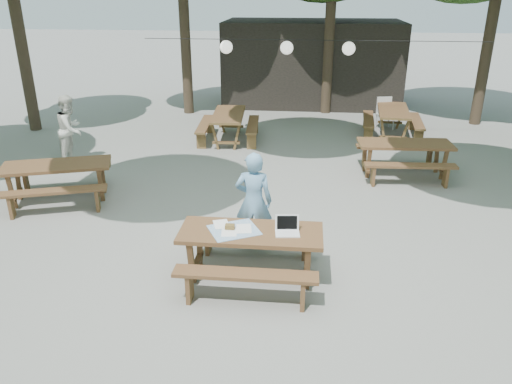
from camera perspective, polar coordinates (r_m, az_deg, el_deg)
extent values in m
plane|color=slate|center=(8.45, 2.64, -5.06)|extent=(80.00, 80.00, 0.00)
cube|color=black|center=(18.15, 6.41, 14.49)|extent=(6.00, 3.00, 2.80)
cube|color=#552E1E|center=(6.97, -0.59, -4.71)|extent=(2.00, 0.80, 0.06)
cube|color=#552E1E|center=(6.55, -1.23, -9.41)|extent=(1.90, 0.28, 0.05)
cube|color=#552E1E|center=(7.67, -0.04, -4.28)|extent=(1.90, 0.28, 0.05)
cube|color=#552E1E|center=(7.15, -0.58, -7.38)|extent=(1.70, 0.70, 0.69)
cube|color=#552E1E|center=(10.30, -21.87, 2.82)|extent=(2.15, 1.38, 0.06)
cube|color=#552E1E|center=(9.79, -22.18, 0.08)|extent=(1.89, 0.86, 0.05)
cube|color=#552E1E|center=(10.99, -21.20, 2.62)|extent=(1.89, 0.86, 0.05)
cube|color=#552E1E|center=(10.42, -21.58, 0.89)|extent=(1.83, 1.19, 0.69)
cube|color=#552E1E|center=(11.37, 16.68, 5.29)|extent=(2.03, 0.89, 0.06)
cube|color=#552E1E|center=(10.85, 17.25, 2.90)|extent=(1.91, 0.37, 0.05)
cube|color=#552E1E|center=(12.05, 15.89, 4.99)|extent=(1.91, 0.37, 0.05)
cube|color=#552E1E|center=(11.48, 16.48, 3.50)|extent=(1.73, 0.78, 0.69)
cube|color=#552E1E|center=(13.48, -3.17, 8.84)|extent=(0.93, 2.05, 0.06)
cube|color=#552E1E|center=(13.51, -0.37, 7.71)|extent=(0.40, 1.91, 0.05)
cube|color=#552E1E|center=(13.62, -5.90, 7.72)|extent=(0.40, 1.91, 0.05)
cube|color=#552E1E|center=(13.58, -3.14, 7.30)|extent=(0.81, 1.74, 0.69)
cube|color=#552E1E|center=(14.42, 15.43, 8.97)|extent=(0.97, 2.06, 0.06)
cube|color=#552E1E|center=(14.55, 17.89, 7.71)|extent=(0.45, 1.92, 0.05)
cube|color=#552E1E|center=(14.45, 12.74, 8.15)|extent=(0.45, 1.92, 0.05)
cube|color=#552E1E|center=(14.51, 15.28, 7.54)|extent=(0.85, 1.75, 0.69)
imported|color=#6EA0C8|center=(7.78, -0.26, -1.06)|extent=(0.59, 0.40, 1.60)
imported|color=silver|center=(12.53, -20.42, 6.76)|extent=(0.62, 0.79, 1.60)
cube|color=silver|center=(15.20, 14.57, 8.49)|extent=(0.52, 0.52, 0.04)
cube|color=silver|center=(15.32, 14.42, 9.61)|extent=(0.44, 0.13, 0.48)
cube|color=silver|center=(15.25, 14.50, 7.72)|extent=(0.50, 0.50, 0.38)
cube|color=white|center=(6.89, 3.61, -4.76)|extent=(0.35, 0.26, 0.02)
cube|color=white|center=(6.94, 3.57, -3.47)|extent=(0.33, 0.10, 0.23)
cube|color=black|center=(6.93, 3.57, -3.50)|extent=(0.28, 0.07, 0.19)
cube|color=teal|center=(6.99, -2.52, -4.36)|extent=(0.83, 0.79, 0.01)
cube|color=white|center=(6.94, -3.09, -4.54)|extent=(0.25, 0.32, 0.00)
cube|color=white|center=(7.01, -1.40, -4.19)|extent=(0.25, 0.33, 0.00)
cube|color=white|center=(7.14, -3.99, -3.68)|extent=(0.29, 0.35, 0.00)
cube|color=brown|center=(6.99, -3.00, -3.96)|extent=(0.13, 0.09, 0.06)
cylinder|color=black|center=(13.54, 6.65, 16.86)|extent=(9.00, 0.02, 0.02)
sphere|color=white|center=(13.74, -3.42, 16.21)|extent=(0.34, 0.34, 0.34)
sphere|color=white|center=(13.57, 3.54, 16.13)|extent=(0.34, 0.34, 0.34)
sphere|color=white|center=(13.60, 10.55, 15.82)|extent=(0.34, 0.34, 0.34)
cylinder|color=#2D2319|center=(15.68, -25.23, 15.01)|extent=(0.32, 0.32, 4.81)
cylinder|color=#2D2319|center=(16.50, -8.12, 17.50)|extent=(0.32, 0.32, 5.03)
cylinder|color=#2D2319|center=(16.55, 8.39, 17.31)|extent=(0.32, 0.32, 4.92)
cylinder|color=#2D2319|center=(16.35, 25.17, 16.16)|extent=(0.32, 0.32, 5.32)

